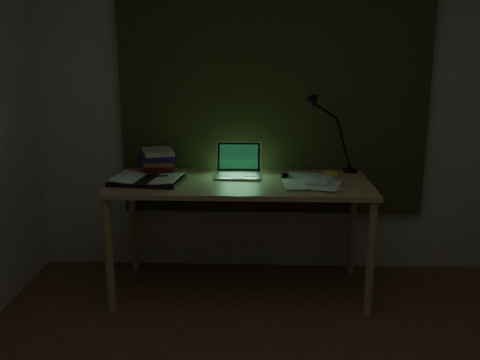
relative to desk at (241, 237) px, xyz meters
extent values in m
cube|color=beige|center=(0.22, 0.46, 0.86)|extent=(3.50, 0.00, 2.50)
cube|color=#2E3118|center=(0.22, 0.42, 1.06)|extent=(2.20, 0.06, 2.00)
ellipsoid|color=black|center=(0.29, 0.10, 0.41)|extent=(0.06, 0.10, 0.04)
cube|color=#EEFF35|center=(0.62, 0.22, 0.40)|extent=(0.09, 0.09, 0.02)
cube|color=#FF6380|center=(0.61, 0.27, 0.40)|extent=(0.08, 0.08, 0.02)
camera|label=1|loc=(0.12, -3.44, 1.25)|focal=40.00mm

